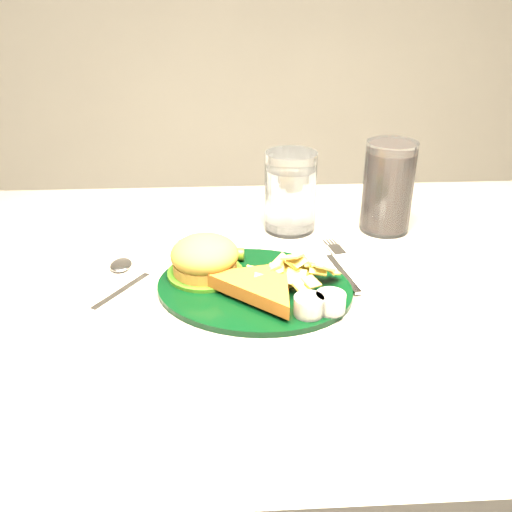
{
  "coord_description": "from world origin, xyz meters",
  "views": [
    {
      "loc": [
        -0.02,
        -0.73,
        1.16
      ],
      "look_at": [
        0.02,
        -0.02,
        0.8
      ],
      "focal_mm": 40.0,
      "sensor_mm": 36.0,
      "label": 1
    }
  ],
  "objects_px": {
    "cola_glass": "(388,187)",
    "dinner_plate": "(254,271)",
    "table": "(241,464)",
    "water_glass": "(290,192)",
    "fork_napkin": "(342,271)"
  },
  "relations": [
    {
      "from": "dinner_plate",
      "to": "fork_napkin",
      "type": "relative_size",
      "value": 1.79
    },
    {
      "from": "table",
      "to": "dinner_plate",
      "type": "xyz_separation_m",
      "value": [
        0.02,
        -0.03,
        0.41
      ]
    },
    {
      "from": "cola_glass",
      "to": "dinner_plate",
      "type": "bearing_deg",
      "value": -140.01
    },
    {
      "from": "water_glass",
      "to": "fork_napkin",
      "type": "xyz_separation_m",
      "value": [
        0.06,
        -0.17,
        -0.06
      ]
    },
    {
      "from": "table",
      "to": "fork_napkin",
      "type": "distance_m",
      "value": 0.41
    },
    {
      "from": "fork_napkin",
      "to": "dinner_plate",
      "type": "bearing_deg",
      "value": -173.06
    },
    {
      "from": "table",
      "to": "water_glass",
      "type": "distance_m",
      "value": 0.49
    },
    {
      "from": "table",
      "to": "fork_napkin",
      "type": "bearing_deg",
      "value": 3.67
    },
    {
      "from": "dinner_plate",
      "to": "table",
      "type": "bearing_deg",
      "value": 140.07
    },
    {
      "from": "cola_glass",
      "to": "water_glass",
      "type": "bearing_deg",
      "value": 176.27
    },
    {
      "from": "dinner_plate",
      "to": "water_glass",
      "type": "height_order",
      "value": "water_glass"
    },
    {
      "from": "water_glass",
      "to": "fork_napkin",
      "type": "bearing_deg",
      "value": -70.14
    },
    {
      "from": "table",
      "to": "dinner_plate",
      "type": "relative_size",
      "value": 4.32
    },
    {
      "from": "water_glass",
      "to": "cola_glass",
      "type": "distance_m",
      "value": 0.17
    },
    {
      "from": "cola_glass",
      "to": "fork_napkin",
      "type": "bearing_deg",
      "value": -123.63
    }
  ]
}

